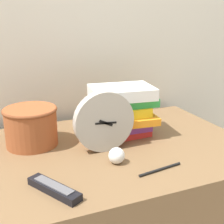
{
  "coord_description": "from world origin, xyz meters",
  "views": [
    {
      "loc": [
        -0.34,
        -0.58,
        1.19
      ],
      "look_at": [
        0.06,
        0.37,
        0.85
      ],
      "focal_mm": 50.0,
      "sensor_mm": 36.0,
      "label": 1
    }
  ],
  "objects_px": {
    "desk_clock": "(104,122)",
    "book_stack": "(122,111)",
    "pen": "(160,169)",
    "crumpled_paper_ball": "(117,156)",
    "tv_remote": "(54,189)",
    "basket": "(31,125)"
  },
  "relations": [
    {
      "from": "desk_clock",
      "to": "book_stack",
      "type": "bearing_deg",
      "value": 42.57
    },
    {
      "from": "desk_clock",
      "to": "crumpled_paper_ball",
      "type": "bearing_deg",
      "value": -89.95
    },
    {
      "from": "tv_remote",
      "to": "book_stack",
      "type": "bearing_deg",
      "value": 41.88
    },
    {
      "from": "book_stack",
      "to": "pen",
      "type": "distance_m",
      "value": 0.31
    },
    {
      "from": "book_stack",
      "to": "crumpled_paper_ball",
      "type": "bearing_deg",
      "value": -118.25
    },
    {
      "from": "tv_remote",
      "to": "basket",
      "type": "bearing_deg",
      "value": 90.33
    },
    {
      "from": "desk_clock",
      "to": "pen",
      "type": "distance_m",
      "value": 0.24
    },
    {
      "from": "desk_clock",
      "to": "tv_remote",
      "type": "xyz_separation_m",
      "value": [
        -0.21,
        -0.19,
        -0.09
      ]
    },
    {
      "from": "book_stack",
      "to": "pen",
      "type": "height_order",
      "value": "book_stack"
    },
    {
      "from": "pen",
      "to": "basket",
      "type": "bearing_deg",
      "value": 133.1
    },
    {
      "from": "desk_clock",
      "to": "pen",
      "type": "bearing_deg",
      "value": -63.27
    },
    {
      "from": "book_stack",
      "to": "crumpled_paper_ball",
      "type": "height_order",
      "value": "book_stack"
    },
    {
      "from": "desk_clock",
      "to": "pen",
      "type": "xyz_separation_m",
      "value": [
        0.1,
        -0.2,
        -0.1
      ]
    },
    {
      "from": "book_stack",
      "to": "crumpled_paper_ball",
      "type": "distance_m",
      "value": 0.24
    },
    {
      "from": "desk_clock",
      "to": "book_stack",
      "type": "height_order",
      "value": "desk_clock"
    },
    {
      "from": "crumpled_paper_ball",
      "to": "basket",
      "type": "bearing_deg",
      "value": 131.7
    },
    {
      "from": "crumpled_paper_ball",
      "to": "pen",
      "type": "relative_size",
      "value": 0.34
    },
    {
      "from": "basket",
      "to": "pen",
      "type": "xyz_separation_m",
      "value": [
        0.31,
        -0.34,
        -0.07
      ]
    },
    {
      "from": "crumpled_paper_ball",
      "to": "pen",
      "type": "distance_m",
      "value": 0.14
    },
    {
      "from": "basket",
      "to": "pen",
      "type": "bearing_deg",
      "value": -46.9
    },
    {
      "from": "basket",
      "to": "book_stack",
      "type": "bearing_deg",
      "value": -7.05
    },
    {
      "from": "basket",
      "to": "tv_remote",
      "type": "distance_m",
      "value": 0.34
    }
  ]
}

